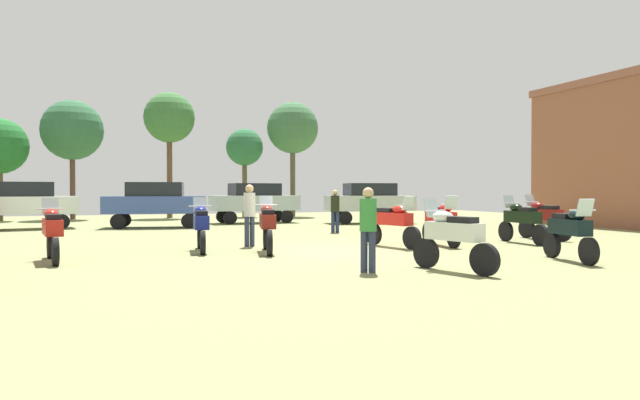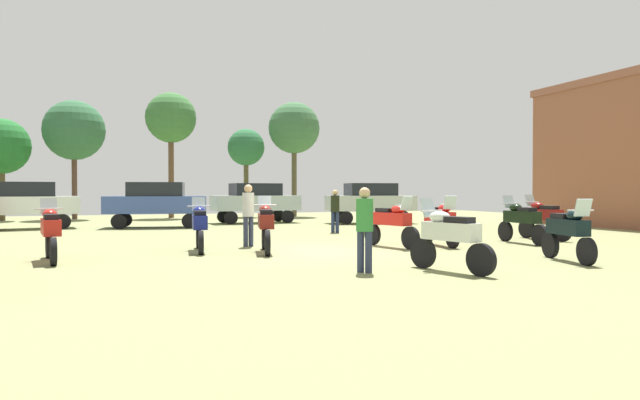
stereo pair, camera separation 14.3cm
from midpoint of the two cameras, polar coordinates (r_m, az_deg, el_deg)
The scene contains 22 objects.
ground_plane at distance 15.31m, azimuth -0.45°, elevation -5.19°, with size 44.00×52.00×0.02m.
motorcycle_1 at distance 16.40m, azimuth 7.46°, elevation -2.21°, with size 0.80×2.24×1.47m.
motorcycle_3 at distance 17.10m, azimuth 12.23°, elevation -2.07°, with size 0.62×2.28×1.49m.
motorcycle_4 at distance 20.18m, azimuth 21.78°, elevation -1.67°, with size 0.62×2.18×1.49m.
motorcycle_5 at distance 18.52m, azimuth 19.83°, elevation -1.90°, with size 0.62×2.28×1.47m.
motorcycle_6 at distance 15.47m, azimuth -11.79°, elevation -2.45°, with size 0.62×2.25×1.45m.
motorcycle_8 at distance 14.16m, azimuth 24.00°, elevation -2.85°, with size 0.72×2.06×1.45m.
motorcycle_9 at distance 14.31m, azimuth -25.26°, elevation -2.79°, with size 0.69×2.20×1.45m.
motorcycle_10 at distance 14.92m, azimuth -5.22°, elevation -2.48°, with size 0.73×2.28×1.49m.
motorcycle_11 at distance 11.62m, azimuth 13.27°, elevation -3.56°, with size 0.82×2.05×1.47m.
car_1 at distance 27.00m, azimuth -27.61°, elevation -0.14°, with size 4.55×2.52×2.00m.
car_3 at distance 25.99m, azimuth -16.03°, elevation -0.11°, with size 4.54×2.50×2.00m.
car_4 at distance 28.41m, azimuth 5.25°, elevation 0.01°, with size 4.48×2.29×2.00m.
car_5 at distance 28.76m, azimuth -6.39°, elevation 0.02°, with size 4.42×2.12×2.00m.
person_1 at distance 16.56m, azimuth -6.99°, elevation -1.02°, with size 0.41×0.41×1.81m.
person_2 at distance 21.89m, azimuth 1.72°, elevation -0.79°, with size 0.45×0.45×1.66m.
person_3 at distance 11.25m, azimuth 4.88°, elevation -2.32°, with size 0.48×0.48×1.69m.
tree_1 at distance 35.53m, azimuth -14.68°, elevation 7.92°, with size 3.02×3.02×7.54m.
tree_2 at distance 35.93m, azimuth -7.35°, elevation 5.19°, with size 2.31×2.31×5.52m.
tree_3 at distance 36.35m, azimuth -2.51°, elevation 7.20°, with size 3.27×3.27×7.27m.
tree_4 at distance 35.42m, azimuth -23.44°, elevation 6.43°, with size 3.41×3.41×6.80m.
tree_5 at distance 35.22m, azimuth -29.37°, elevation 4.69°, with size 3.01×3.01×5.55m.
Camera 2 is at (-4.92, -14.41, 1.64)m, focal length 31.75 mm.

